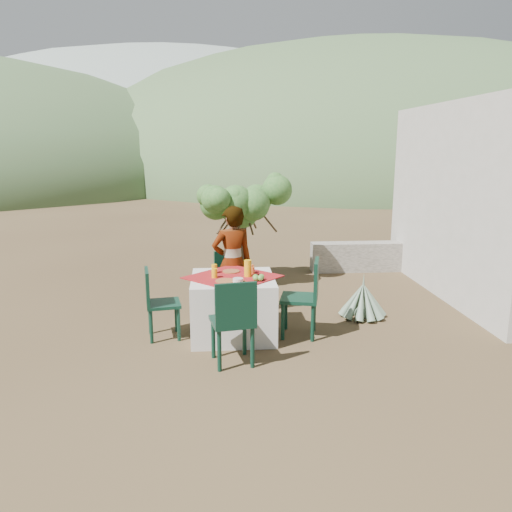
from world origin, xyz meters
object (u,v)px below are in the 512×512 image
at_px(table, 233,306).
at_px(chair_near, 234,319).
at_px(chair_left, 157,300).
at_px(shrub_tree, 246,209).
at_px(agave, 363,301).
at_px(juice_pitcher, 248,268).
at_px(chair_far, 230,278).
at_px(person, 232,263).
at_px(chair_right, 306,294).

bearing_deg(table, chair_near, -91.23).
bearing_deg(chair_left, table, -97.57).
xyz_separation_m(shrub_tree, agave, (1.52, -1.84, -1.08)).
bearing_deg(agave, juice_pitcher, -161.62).
relative_size(chair_far, agave, 1.23).
bearing_deg(juice_pitcher, chair_far, 101.15).
xyz_separation_m(person, juice_pitcher, (0.17, -0.67, 0.08)).
bearing_deg(chair_near, agave, -152.30).
bearing_deg(chair_left, chair_near, -143.67).
bearing_deg(chair_right, agave, 138.25).
height_order(table, shrub_tree, shrub_tree).
bearing_deg(person, shrub_tree, -115.15).
bearing_deg(agave, chair_right, -145.26).
height_order(chair_far, chair_right, chair_right).
height_order(chair_near, agave, chair_near).
xyz_separation_m(chair_near, chair_left, (-0.92, 0.88, -0.05)).
bearing_deg(chair_left, shrub_tree, -36.89).
relative_size(agave, juice_pitcher, 3.40).
distance_m(person, shrub_tree, 1.82).
xyz_separation_m(shrub_tree, juice_pitcher, (-0.12, -2.39, -0.45)).
bearing_deg(juice_pitcher, shrub_tree, 87.17).
height_order(shrub_tree, juice_pitcher, shrub_tree).
distance_m(chair_far, chair_left, 1.39).
bearing_deg(person, chair_far, -101.08).
relative_size(shrub_tree, juice_pitcher, 8.07).
distance_m(chair_far, agave, 1.91).
relative_size(chair_left, person, 0.56).
xyz_separation_m(table, shrub_tree, (0.31, 2.38, 0.93)).
distance_m(chair_left, chair_right, 1.84).
bearing_deg(table, chair_left, -177.88).
xyz_separation_m(table, chair_left, (-0.93, -0.03, 0.11)).
xyz_separation_m(chair_far, chair_right, (0.92, -1.10, 0.06)).
bearing_deg(chair_far, chair_left, -151.37).
relative_size(chair_right, agave, 1.40).
distance_m(chair_near, agave, 2.37).
distance_m(table, chair_near, 0.93).
height_order(person, shrub_tree, shrub_tree).
xyz_separation_m(chair_near, chair_right, (0.93, 0.82, 0.01)).
bearing_deg(shrub_tree, chair_right, -76.40).
relative_size(chair_near, chair_left, 1.09).
height_order(table, juice_pitcher, juice_pitcher).
relative_size(chair_left, shrub_tree, 0.53).
height_order(chair_left, juice_pitcher, juice_pitcher).
xyz_separation_m(chair_near, shrub_tree, (0.33, 3.30, 0.78)).
height_order(chair_near, shrub_tree, shrub_tree).
distance_m(chair_right, person, 1.20).
bearing_deg(chair_right, chair_far, -126.75).
height_order(chair_near, chair_right, chair_right).
bearing_deg(shrub_tree, table, -97.32).
distance_m(chair_right, agave, 1.16).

